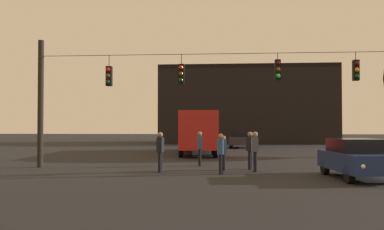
% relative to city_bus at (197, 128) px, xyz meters
% --- Properties ---
extents(ground_plane, '(168.00, 168.00, 0.00)m').
position_rel_city_bus_xyz_m(ground_plane, '(2.37, -2.84, -1.87)').
color(ground_plane, black).
rests_on(ground_plane, ground).
extents(overhead_signal_span, '(18.70, 0.44, 6.21)m').
position_rel_city_bus_xyz_m(overhead_signal_span, '(2.36, -11.74, 1.68)').
color(overhead_signal_span, black).
rests_on(overhead_signal_span, ground).
extents(city_bus, '(3.43, 11.17, 3.00)m').
position_rel_city_bus_xyz_m(city_bus, '(0.00, 0.00, 0.00)').
color(city_bus, '#B21E19').
rests_on(city_bus, ground).
extents(car_near_right, '(2.14, 4.44, 1.52)m').
position_rel_city_bus_xyz_m(car_near_right, '(7.18, -15.25, -1.07)').
color(car_near_right, navy).
rests_on(car_near_right, ground).
extents(car_far_left, '(1.98, 4.40, 1.52)m').
position_rel_city_bus_xyz_m(car_far_left, '(3.34, 8.63, -1.07)').
color(car_far_left, '#2D2D33').
rests_on(car_far_left, ground).
extents(pedestrian_crossing_left, '(0.36, 0.42, 1.75)m').
position_rel_city_bus_xyz_m(pedestrian_crossing_left, '(3.31, -12.04, -0.87)').
color(pedestrian_crossing_left, black).
rests_on(pedestrian_crossing_left, ground).
extents(pedestrian_crossing_center, '(0.31, 0.40, 1.70)m').
position_rel_city_bus_xyz_m(pedestrian_crossing_center, '(2.00, -14.23, -0.90)').
color(pedestrian_crossing_center, black).
rests_on(pedestrian_crossing_center, ground).
extents(pedestrian_crossing_right, '(0.28, 0.39, 1.74)m').
position_rel_city_bus_xyz_m(pedestrian_crossing_right, '(0.86, -10.34, -0.88)').
color(pedestrian_crossing_right, black).
rests_on(pedestrian_crossing_right, ground).
extents(pedestrian_near_bus, '(0.31, 0.40, 1.57)m').
position_rel_city_bus_xyz_m(pedestrian_near_bus, '(2.08, -12.53, -0.98)').
color(pedestrian_near_bus, black).
rests_on(pedestrian_near_bus, ground).
extents(pedestrian_trailing, '(0.29, 0.39, 1.75)m').
position_rel_city_bus_xyz_m(pedestrian_trailing, '(-0.64, -13.58, -0.87)').
color(pedestrian_trailing, black).
rests_on(pedestrian_trailing, ground).
extents(pedestrian_far_side, '(0.26, 0.37, 1.77)m').
position_rel_city_bus_xyz_m(pedestrian_far_side, '(3.48, -13.06, -0.86)').
color(pedestrian_far_side, black).
rests_on(pedestrian_far_side, ground).
extents(corner_building, '(20.34, 9.73, 9.01)m').
position_rel_city_bus_xyz_m(corner_building, '(4.51, 21.72, 2.64)').
color(corner_building, black).
rests_on(corner_building, ground).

